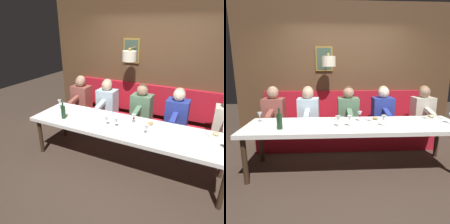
# 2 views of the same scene
# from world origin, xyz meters

# --- Properties ---
(ground_plane) EXTENTS (12.00, 12.00, 0.00)m
(ground_plane) POSITION_xyz_m (0.00, 0.00, 0.00)
(ground_plane) COLOR #423328
(dining_table) EXTENTS (0.90, 3.29, 0.74)m
(dining_table) POSITION_xyz_m (0.00, 0.00, 0.68)
(dining_table) COLOR white
(dining_table) RESTS_ON ground_plane
(banquette_bench) EXTENTS (0.52, 3.49, 0.45)m
(banquette_bench) POSITION_xyz_m (0.89, 0.00, 0.23)
(banquette_bench) COLOR red
(banquette_bench) RESTS_ON ground_plane
(back_wall_panel) EXTENTS (0.59, 4.69, 2.90)m
(back_wall_panel) POSITION_xyz_m (1.46, 0.01, 1.36)
(back_wall_panel) COLOR brown
(back_wall_panel) RESTS_ON ground_plane
(diner_nearest) EXTENTS (0.60, 0.40, 0.79)m
(diner_nearest) POSITION_xyz_m (0.88, -1.50, 0.82)
(diner_nearest) COLOR beige
(diner_nearest) RESTS_ON banquette_bench
(diner_near) EXTENTS (0.60, 0.40, 0.79)m
(diner_near) POSITION_xyz_m (0.88, -0.69, 0.82)
(diner_near) COLOR #283893
(diner_near) RESTS_ON banquette_bench
(diner_middle) EXTENTS (0.60, 0.40, 0.79)m
(diner_middle) POSITION_xyz_m (0.88, -0.00, 0.82)
(diner_middle) COLOR #567A5B
(diner_middle) RESTS_ON banquette_bench
(diner_far) EXTENTS (0.60, 0.40, 0.79)m
(diner_far) POSITION_xyz_m (0.88, 0.77, 0.82)
(diner_far) COLOR silver
(diner_far) RESTS_ON banquette_bench
(diner_farthest) EXTENTS (0.60, 0.40, 0.79)m
(diner_farthest) POSITION_xyz_m (0.88, 1.43, 0.82)
(diner_farthest) COLOR #934C42
(diner_farthest) RESTS_ON banquette_bench
(place_setting_0) EXTENTS (0.24, 0.31, 0.01)m
(place_setting_0) POSITION_xyz_m (0.30, 0.19, 0.75)
(place_setting_0) COLOR silver
(place_setting_0) RESTS_ON dining_table
(place_setting_1) EXTENTS (0.24, 0.32, 0.05)m
(place_setting_1) POSITION_xyz_m (0.21, -0.38, 0.75)
(place_setting_1) COLOR silver
(place_setting_1) RESTS_ON dining_table
(place_setting_2) EXTENTS (0.24, 0.32, 0.05)m
(place_setting_2) POSITION_xyz_m (0.30, -1.37, 0.75)
(place_setting_2) COLOR silver
(place_setting_2) RESTS_ON dining_table
(wine_glass_0) EXTENTS (0.07, 0.07, 0.16)m
(wine_glass_0) POSITION_xyz_m (-0.13, -0.42, 0.86)
(wine_glass_0) COLOR silver
(wine_glass_0) RESTS_ON dining_table
(wine_glass_1) EXTENTS (0.07, 0.07, 0.16)m
(wine_glass_1) POSITION_xyz_m (0.18, 1.47, 0.86)
(wine_glass_1) COLOR silver
(wine_glass_1) RESTS_ON dining_table
(wine_glass_2) EXTENTS (0.07, 0.07, 0.16)m
(wine_glass_2) POSITION_xyz_m (0.15, -0.11, 0.86)
(wine_glass_2) COLOR silver
(wine_glass_2) RESTS_ON dining_table
(wine_glass_4) EXTENTS (0.07, 0.07, 0.16)m
(wine_glass_4) POSITION_xyz_m (-0.12, 0.26, 0.86)
(wine_glass_4) COLOR silver
(wine_glass_4) RESTS_ON dining_table
(wine_glass_5) EXTENTS (0.07, 0.07, 0.16)m
(wine_glass_5) POSITION_xyz_m (-0.12, 0.09, 0.86)
(wine_glass_5) COLOR silver
(wine_glass_5) RESTS_ON dining_table
(wine_bottle) EXTENTS (0.08, 0.08, 0.30)m
(wine_bottle) POSITION_xyz_m (-0.20, 1.08, 0.86)
(wine_bottle) COLOR #19381E
(wine_bottle) RESTS_ON dining_table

